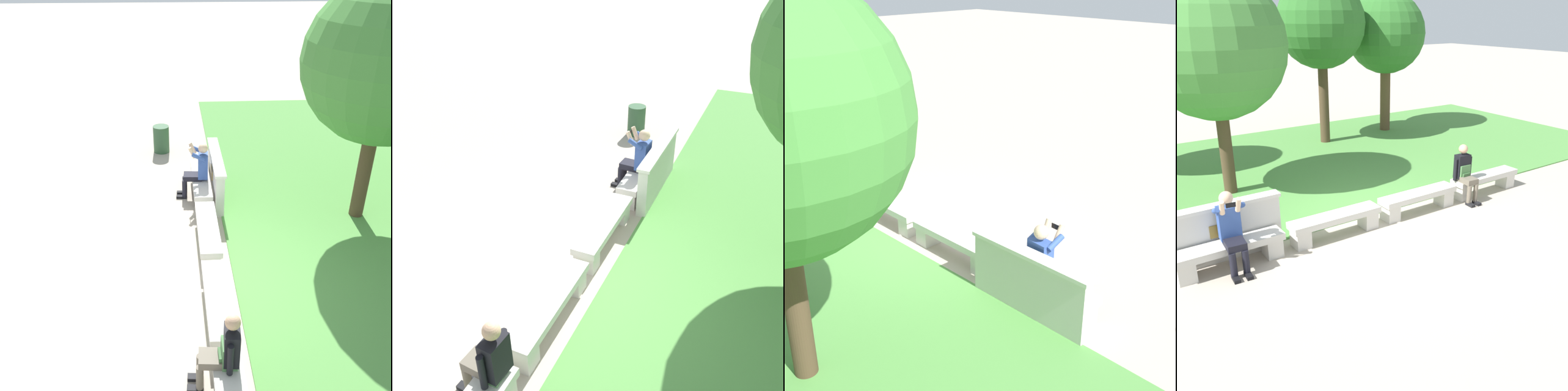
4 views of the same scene
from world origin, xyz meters
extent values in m
plane|color=#B2A593|center=(0.00, 0.00, 0.00)|extent=(80.00, 80.00, 0.00)
cube|color=#518E42|center=(0.00, 4.38, 0.01)|extent=(19.80, 8.00, 0.03)
cube|color=beige|center=(-2.99, 0.00, 0.39)|extent=(1.81, 0.40, 0.12)
cube|color=beige|center=(-3.72, 0.00, 0.17)|extent=(0.28, 0.34, 0.33)
cube|color=beige|center=(-2.27, 0.00, 0.17)|extent=(0.28, 0.34, 0.33)
cube|color=beige|center=(-1.00, 0.00, 0.39)|extent=(1.81, 0.40, 0.12)
cube|color=beige|center=(-1.72, 0.00, 0.17)|extent=(0.28, 0.34, 0.33)
cube|color=beige|center=(-0.27, 0.00, 0.17)|extent=(0.28, 0.34, 0.33)
cube|color=beige|center=(1.00, 0.00, 0.39)|extent=(1.81, 0.40, 0.12)
cube|color=beige|center=(0.27, 0.00, 0.17)|extent=(0.28, 0.34, 0.33)
cube|color=beige|center=(1.72, 0.00, 0.17)|extent=(0.28, 0.34, 0.33)
cube|color=beige|center=(2.99, 0.00, 0.39)|extent=(1.81, 0.40, 0.12)
cube|color=beige|center=(2.27, 0.00, 0.17)|extent=(0.28, 0.34, 0.33)
cube|color=beige|center=(3.72, 0.00, 0.17)|extent=(0.28, 0.34, 0.33)
cube|color=beige|center=(-2.99, 0.34, 0.47)|extent=(2.04, 0.18, 0.95)
cube|color=silver|center=(-2.99, 0.34, 0.98)|extent=(2.10, 0.24, 0.06)
cube|color=olive|center=(-2.99, 0.24, 0.59)|extent=(0.44, 0.02, 0.22)
cube|color=black|center=(-3.07, -0.44, 0.03)|extent=(0.12, 0.25, 0.06)
cylinder|color=black|center=(-3.07, -0.37, 0.24)|extent=(0.11, 0.11, 0.42)
cube|color=black|center=(-2.87, -0.46, 0.03)|extent=(0.12, 0.25, 0.06)
cylinder|color=black|center=(-2.87, -0.39, 0.24)|extent=(0.11, 0.11, 0.42)
cube|color=black|center=(-2.95, -0.19, 0.51)|extent=(0.33, 0.44, 0.12)
cube|color=#33519E|center=(-2.94, 0.04, 0.79)|extent=(0.36, 0.24, 0.56)
sphere|color=beige|center=(-2.94, 0.04, 1.21)|extent=(0.22, 0.22, 0.22)
cylinder|color=#33519E|center=(-3.13, -0.05, 1.08)|extent=(0.11, 0.32, 0.21)
cylinder|color=beige|center=(-3.08, -0.19, 1.16)|extent=(0.11, 0.19, 0.27)
cylinder|color=#33519E|center=(-2.76, -0.07, 1.08)|extent=(0.11, 0.32, 0.21)
cylinder|color=beige|center=(-2.83, -0.21, 1.16)|extent=(0.09, 0.19, 0.27)
cube|color=black|center=(-2.96, -0.26, 1.20)|extent=(0.15, 0.02, 0.08)
cube|color=black|center=(2.14, -0.41, 0.03)|extent=(0.12, 0.23, 0.06)
cylinder|color=#6B6051|center=(2.14, -0.35, 0.24)|extent=(0.10, 0.10, 0.42)
cube|color=black|center=(2.32, -0.43, 0.03)|extent=(0.12, 0.23, 0.06)
cylinder|color=#6B6051|center=(2.32, -0.37, 0.24)|extent=(0.10, 0.10, 0.42)
cube|color=#6B6051|center=(2.25, -0.18, 0.51)|extent=(0.31, 0.42, 0.12)
cube|color=black|center=(2.26, 0.04, 0.77)|extent=(0.34, 0.23, 0.52)
sphere|color=tan|center=(2.26, 0.04, 1.16)|extent=(0.20, 0.20, 0.20)
cylinder|color=black|center=(2.06, 0.04, 0.72)|extent=(0.08, 0.08, 0.48)
cylinder|color=black|center=(2.46, 0.00, 0.72)|extent=(0.08, 0.08, 0.48)
cube|color=#4C7F47|center=(2.27, 0.01, 0.63)|extent=(0.28, 0.20, 0.36)
cube|color=#395F35|center=(2.27, -0.10, 0.56)|extent=(0.20, 0.06, 0.16)
torus|color=black|center=(2.27, 0.01, 0.83)|extent=(0.10, 0.02, 0.10)
cylinder|color=brown|center=(4.62, 6.20, 1.25)|extent=(0.35, 0.35, 2.50)
sphere|color=#2D6B28|center=(4.62, 6.20, 3.28)|extent=(2.63, 2.63, 2.63)
cylinder|color=#4C3826|center=(-1.91, 3.30, 1.18)|extent=(0.29, 0.29, 2.36)
sphere|color=#428438|center=(-1.91, 3.30, 3.29)|extent=(3.10, 3.10, 3.10)
cylinder|color=#4C3826|center=(2.08, 5.96, 1.42)|extent=(0.30, 0.30, 2.83)
sphere|color=#2D6B28|center=(2.08, 5.96, 3.63)|extent=(2.64, 2.64, 2.64)
camera|label=1|loc=(6.34, -0.65, 5.26)|focal=42.00mm
camera|label=2|loc=(4.86, 2.25, 4.80)|focal=42.00mm
camera|label=3|loc=(-7.31, 5.51, 4.74)|focal=50.00mm
camera|label=4|loc=(-4.79, -6.75, 3.94)|focal=42.00mm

